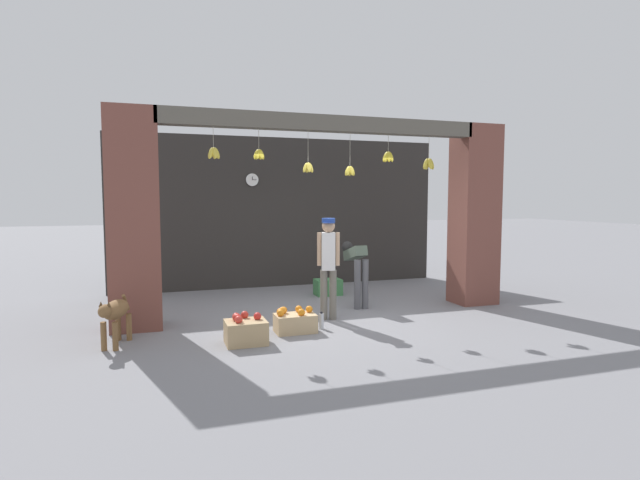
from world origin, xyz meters
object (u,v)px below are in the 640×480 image
at_px(fruit_crate_oranges, 295,321).
at_px(water_bottle, 321,321).
at_px(shopkeeper, 328,261).
at_px(fruit_crate_apples, 246,331).
at_px(dog, 115,313).
at_px(produce_box_green, 328,287).
at_px(worker_stooping, 356,264).
at_px(wall_clock, 252,180).

height_order(fruit_crate_oranges, water_bottle, fruit_crate_oranges).
relative_size(shopkeeper, fruit_crate_oranges, 2.80).
xyz_separation_m(shopkeeper, fruit_crate_apples, (-1.43, -0.88, -0.74)).
bearing_deg(water_bottle, dog, 179.64).
bearing_deg(dog, produce_box_green, 140.23).
height_order(shopkeeper, fruit_crate_apples, shopkeeper).
xyz_separation_m(worker_stooping, fruit_crate_apples, (-2.19, -1.64, -0.56)).
bearing_deg(fruit_crate_apples, shopkeeper, 31.77).
bearing_deg(worker_stooping, shopkeeper, -135.12).
height_order(shopkeeper, worker_stooping, shopkeeper).
relative_size(dog, fruit_crate_apples, 1.62).
bearing_deg(water_bottle, produce_box_green, 68.73).
height_order(fruit_crate_apples, water_bottle, fruit_crate_apples).
distance_m(worker_stooping, wall_clock, 3.07).
distance_m(fruit_crate_oranges, fruit_crate_apples, 0.82).
relative_size(shopkeeper, worker_stooping, 1.43).
bearing_deg(worker_stooping, water_bottle, -129.55).
bearing_deg(produce_box_green, shopkeeper, -108.95).
xyz_separation_m(worker_stooping, water_bottle, (-1.04, -1.25, -0.61)).
distance_m(dog, water_bottle, 2.74).
bearing_deg(produce_box_green, fruit_crate_oranges, -118.96).
distance_m(dog, fruit_crate_apples, 1.64).
bearing_deg(wall_clock, dog, -124.29).
relative_size(worker_stooping, water_bottle, 4.41).
height_order(dog, fruit_crate_apples, dog).
relative_size(shopkeeper, fruit_crate_apples, 3.00).
xyz_separation_m(fruit_crate_apples, produce_box_green, (2.06, 2.71, -0.01)).
height_order(dog, wall_clock, wall_clock).
distance_m(fruit_crate_oranges, water_bottle, 0.41).
height_order(shopkeeper, water_bottle, shopkeeper).
height_order(fruit_crate_oranges, wall_clock, wall_clock).
bearing_deg(fruit_crate_apples, produce_box_green, 52.86).
xyz_separation_m(shopkeeper, wall_clock, (-0.59, 3.05, 1.33)).
relative_size(worker_stooping, wall_clock, 4.00).
distance_m(worker_stooping, fruit_crate_apples, 2.80).
height_order(worker_stooping, water_bottle, worker_stooping).
distance_m(shopkeeper, fruit_crate_apples, 1.83).
height_order(dog, water_bottle, dog).
relative_size(dog, water_bottle, 3.40).
bearing_deg(dog, wall_clock, 163.50).
bearing_deg(wall_clock, worker_stooping, -59.44).
relative_size(produce_box_green, water_bottle, 2.01).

